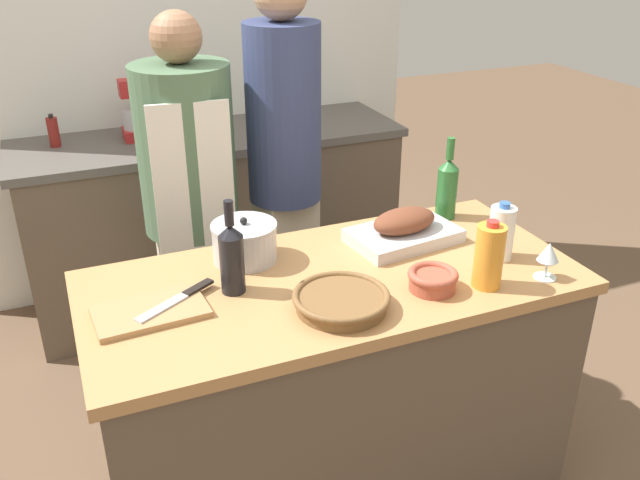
{
  "coord_description": "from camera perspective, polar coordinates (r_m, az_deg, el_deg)",
  "views": [
    {
      "loc": [
        -0.75,
        -1.69,
        1.95
      ],
      "look_at": [
        0.0,
        0.11,
        0.99
      ],
      "focal_mm": 38.0,
      "sensor_mm": 36.0,
      "label": 1
    }
  ],
  "objects": [
    {
      "name": "stock_pot",
      "position": [
        2.21,
        -6.36,
        -0.16
      ],
      "size": [
        0.21,
        0.21,
        0.15
      ],
      "color": "#B7B7BC",
      "rests_on": "kitchen_island"
    },
    {
      "name": "back_wall",
      "position": [
        3.72,
        -11.03,
        15.19
      ],
      "size": [
        2.43,
        0.1,
        2.55
      ],
      "color": "silver",
      "rests_on": "ground_plane"
    },
    {
      "name": "person_cook_guest",
      "position": [
        2.81,
        -3.0,
        6.36
      ],
      "size": [
        0.3,
        0.3,
        1.78
      ],
      "rotation": [
        0.0,
        0.0,
        0.22
      ],
      "color": "beige",
      "rests_on": "ground_plane"
    },
    {
      "name": "cutting_board",
      "position": [
        1.99,
        -14.1,
        -5.85
      ],
      "size": [
        0.32,
        0.2,
        0.02
      ],
      "color": "#AD7F51",
      "rests_on": "kitchen_island"
    },
    {
      "name": "wine_bottle_dark",
      "position": [
        2.0,
        -7.45,
        -1.4
      ],
      "size": [
        0.07,
        0.07,
        0.29
      ],
      "color": "black",
      "rests_on": "kitchen_island"
    },
    {
      "name": "roasting_pan",
      "position": [
        2.34,
        7.07,
        0.89
      ],
      "size": [
        0.39,
        0.27,
        0.12
      ],
      "color": "#BCBCC1",
      "rests_on": "kitchen_island"
    },
    {
      "name": "kitchen_island",
      "position": [
        2.37,
        1.03,
        -12.77
      ],
      "size": [
        1.55,
        0.72,
        0.91
      ],
      "color": "brown",
      "rests_on": "ground_plane"
    },
    {
      "name": "wine_glass_left",
      "position": [
        2.19,
        18.7,
        -1.11
      ],
      "size": [
        0.07,
        0.07,
        0.12
      ],
      "color": "silver",
      "rests_on": "kitchen_island"
    },
    {
      "name": "person_cook_aproned",
      "position": [
        2.75,
        -10.81,
        3.15
      ],
      "size": [
        0.38,
        0.39,
        1.63
      ],
      "rotation": [
        0.0,
        0.0,
        -0.1
      ],
      "color": "beige",
      "rests_on": "ground_plane"
    },
    {
      "name": "condiment_bottle_short",
      "position": [
        3.46,
        -21.53,
        8.47
      ],
      "size": [
        0.05,
        0.05,
        0.16
      ],
      "color": "maroon",
      "rests_on": "back_counter"
    },
    {
      "name": "back_counter",
      "position": [
        3.63,
        -8.75,
        1.73
      ],
      "size": [
        1.93,
        0.6,
        0.94
      ],
      "color": "brown",
      "rests_on": "ground_plane"
    },
    {
      "name": "stand_mixer",
      "position": [
        3.44,
        -14.87,
        10.21
      ],
      "size": [
        0.18,
        0.14,
        0.29
      ],
      "color": "#B22323",
      "rests_on": "back_counter"
    },
    {
      "name": "knife_chef",
      "position": [
        2.01,
        -11.81,
        -4.83
      ],
      "size": [
        0.26,
        0.17,
        0.01
      ],
      "color": "#B7B7BC",
      "rests_on": "cutting_board"
    },
    {
      "name": "wicker_basket",
      "position": [
        1.94,
        1.8,
        -5.1
      ],
      "size": [
        0.28,
        0.28,
        0.05
      ],
      "color": "brown",
      "rests_on": "kitchen_island"
    },
    {
      "name": "wine_bottle_green",
      "position": [
        2.53,
        10.66,
        4.43
      ],
      "size": [
        0.07,
        0.07,
        0.31
      ],
      "color": "#28662D",
      "rests_on": "kitchen_island"
    },
    {
      "name": "juice_jug",
      "position": [
        2.09,
        14.04,
        -1.33
      ],
      "size": [
        0.09,
        0.09,
        0.22
      ],
      "color": "orange",
      "rests_on": "kitchen_island"
    },
    {
      "name": "milk_jug",
      "position": [
        2.27,
        15.02,
        0.61
      ],
      "size": [
        0.08,
        0.08,
        0.2
      ],
      "color": "white",
      "rests_on": "kitchen_island"
    },
    {
      "name": "mixing_bowl",
      "position": [
        2.06,
        9.47,
        -3.28
      ],
      "size": [
        0.15,
        0.15,
        0.06
      ],
      "color": "#A84C38",
      "rests_on": "kitchen_island"
    },
    {
      "name": "condiment_bottle_tall",
      "position": [
        3.47,
        -12.39,
        10.23
      ],
      "size": [
        0.05,
        0.05,
        0.21
      ],
      "color": "#332D28",
      "rests_on": "back_counter"
    }
  ]
}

